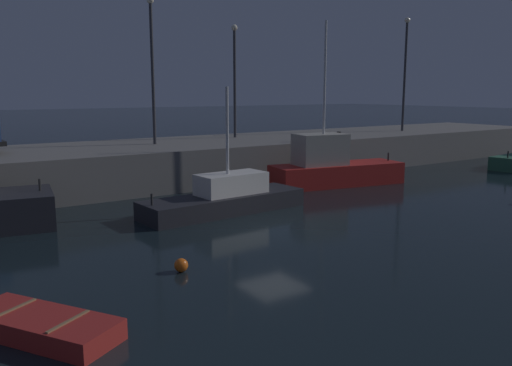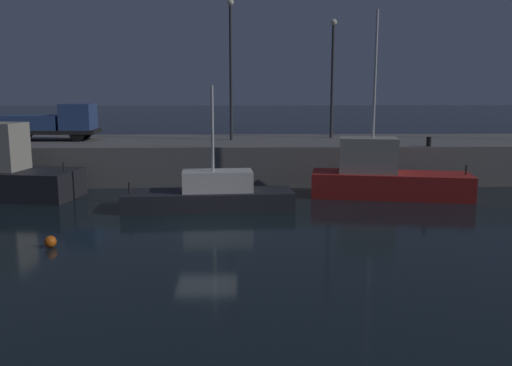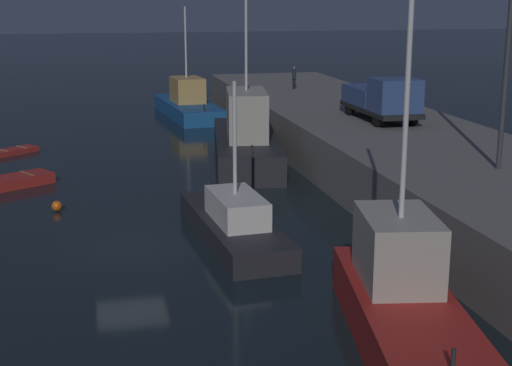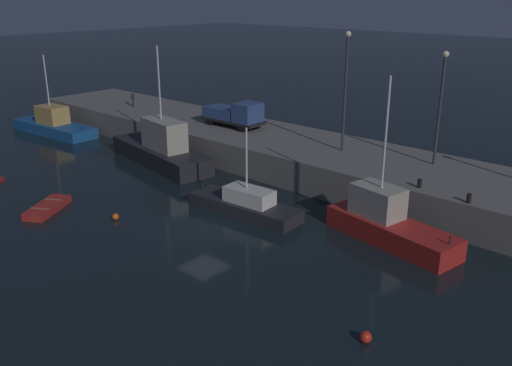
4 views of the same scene
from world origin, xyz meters
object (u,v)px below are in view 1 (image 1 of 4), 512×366
Objects in this scene: fishing_boat_orange at (226,198)px; bollard_west at (296,138)px; lamp_post_east at (235,72)px; bollard_central at (339,136)px; lamp_post_central at (405,66)px; mooring_buoy_near at (181,265)px; fishing_boat_blue at (332,167)px; lamp_post_west at (152,60)px; rowboat_white_mid at (41,326)px.

bollard_west is at bearing 34.57° from fishing_boat_orange.
bollard_central is (4.82, -5.68, -4.32)m from lamp_post_east.
mooring_buoy_near is at bearing -151.19° from lamp_post_central.
lamp_post_east reaches higher than bollard_central.
lamp_post_central reaches higher than fishing_boat_orange.
lamp_post_west reaches higher than fishing_boat_blue.
fishing_boat_orange is 0.90× the size of lamp_post_central.
lamp_post_west is 1.13× the size of lamp_post_east.
lamp_post_west is at bearing 85.46° from fishing_boat_orange.
rowboat_white_mid is at bearing -142.22° from bollard_west.
lamp_post_east reaches higher than fishing_boat_orange.
fishing_boat_blue is 22.22m from rowboat_white_mid.
rowboat_white_mid is 0.44× the size of lamp_post_central.
bollard_central is at bearing -49.69° from lamp_post_east.
bollard_central reaches higher than bollard_west.
fishing_boat_orange is (-9.04, -2.61, -0.45)m from fishing_boat_blue.
fishing_boat_orange reaches higher than bollard_central.
lamp_post_west is 16.27× the size of bollard_west.
fishing_boat_blue is at bearing -42.04° from lamp_post_west.
mooring_buoy_near is at bearing 25.20° from rowboat_white_mid.
lamp_post_east reaches higher than rowboat_white_mid.
lamp_post_central reaches higher than bollard_west.
lamp_post_central is at bearing 21.72° from fishing_boat_orange.
lamp_post_west is 21.84m from lamp_post_central.
mooring_buoy_near is 19.06m from lamp_post_west.
fishing_boat_blue is 21.94× the size of mooring_buoy_near.
mooring_buoy_near is 19.45m from bollard_west.
mooring_buoy_near is 23.13m from lamp_post_east.
bollard_west is (14.54, 12.69, 2.41)m from mooring_buoy_near.
fishing_boat_orange is 1.05× the size of lamp_post_east.
rowboat_white_mid is (-19.15, -11.23, -0.86)m from fishing_boat_blue.
lamp_post_east reaches higher than bollard_west.
rowboat_white_mid is (-10.12, -8.62, -0.41)m from fishing_boat_orange.
bollard_west is at bearing 89.36° from fishing_boat_blue.
bollard_west is 0.98× the size of bollard_central.
bollard_west is at bearing 41.11° from mooring_buoy_near.
rowboat_white_mid is 0.51× the size of lamp_post_east.
lamp_post_west is (10.91, 18.66, 7.24)m from rowboat_white_mid.
fishing_boat_orange is 13.82m from bollard_central.
fishing_boat_orange is at bearing -163.89° from fishing_boat_blue.
lamp_post_west is at bearing 159.71° from bollard_central.
fishing_boat_orange is 15.05× the size of bollard_west.
lamp_post_central reaches higher than mooring_buoy_near.
lamp_post_west is 6.95m from lamp_post_east.
mooring_buoy_near is at bearing -126.14° from lamp_post_east.
lamp_post_east is at bearing 56.43° from fishing_boat_orange.
lamp_post_east reaches higher than fishing_boat_blue.
lamp_post_central is (13.57, 6.39, 6.54)m from fishing_boat_blue.
bollard_west is (8.28, -3.79, -4.87)m from lamp_post_west.
lamp_post_east is at bearing 48.56° from rowboat_white_mid.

